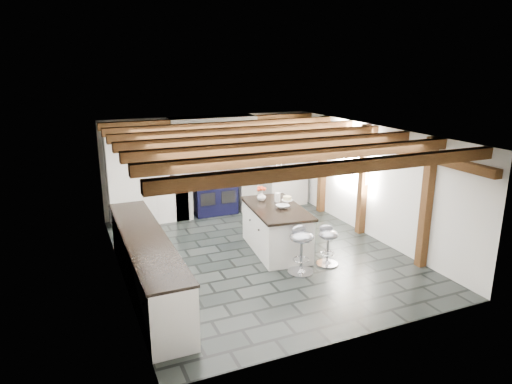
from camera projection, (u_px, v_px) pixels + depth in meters
name	position (u px, v px, depth m)	size (l,w,h in m)	color
ground	(260.00, 254.00, 8.61)	(6.00, 6.00, 0.00)	black
room_shell	(205.00, 185.00, 9.34)	(6.00, 6.03, 6.00)	white
range_cooker	(214.00, 194.00, 10.85)	(1.00, 0.63, 0.99)	black
kitchen_island	(276.00, 228.00, 8.66)	(1.11, 1.86, 1.17)	white
bar_stool_near	(328.00, 241.00, 8.04)	(0.46, 0.46, 0.73)	silver
bar_stool_far	(301.00, 244.00, 7.70)	(0.46, 0.46, 0.84)	silver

